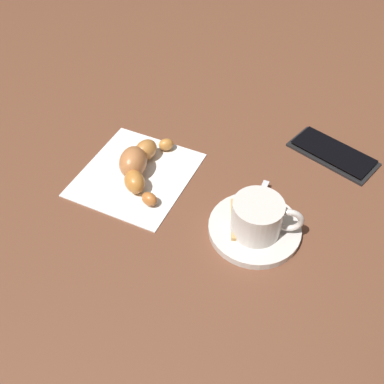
% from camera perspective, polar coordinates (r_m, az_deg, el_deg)
% --- Properties ---
extents(ground_plane, '(1.80, 1.80, 0.00)m').
position_cam_1_polar(ground_plane, '(0.66, 1.67, -0.35)').
color(ground_plane, brown).
extents(saucer, '(0.13, 0.13, 0.01)m').
position_cam_1_polar(saucer, '(0.62, 8.10, -4.72)').
color(saucer, silver).
rests_on(saucer, ground).
extents(espresso_cup, '(0.10, 0.07, 0.05)m').
position_cam_1_polar(espresso_cup, '(0.59, 8.64, -3.24)').
color(espresso_cup, silver).
rests_on(espresso_cup, saucer).
extents(teaspoon, '(0.02, 0.13, 0.01)m').
position_cam_1_polar(teaspoon, '(0.62, 7.45, -3.68)').
color(teaspoon, silver).
rests_on(teaspoon, saucer).
extents(sugar_packet, '(0.04, 0.07, 0.01)m').
position_cam_1_polar(sugar_packet, '(0.62, 6.08, -3.56)').
color(sugar_packet, tan).
rests_on(sugar_packet, saucer).
extents(napkin, '(0.18, 0.19, 0.00)m').
position_cam_1_polar(napkin, '(0.70, -7.17, 2.48)').
color(napkin, white).
rests_on(napkin, ground).
extents(croissant, '(0.09, 0.15, 0.05)m').
position_cam_1_polar(croissant, '(0.68, -6.95, 3.66)').
color(croissant, '#C37D37').
rests_on(croissant, napkin).
extents(cell_phone, '(0.15, 0.11, 0.01)m').
position_cam_1_polar(cell_phone, '(0.76, 17.84, 4.80)').
color(cell_phone, black).
rests_on(cell_phone, ground).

